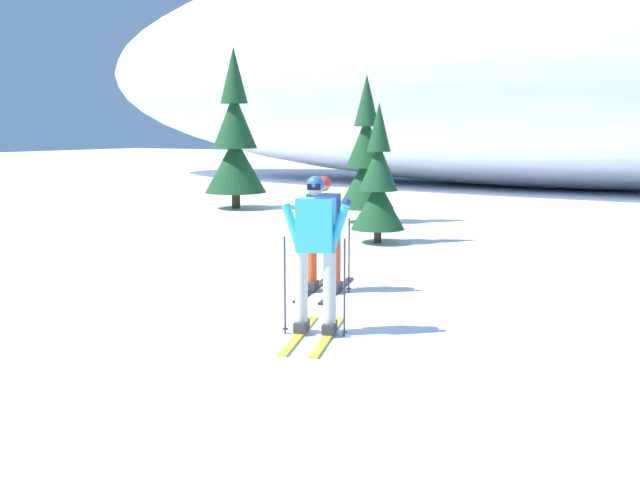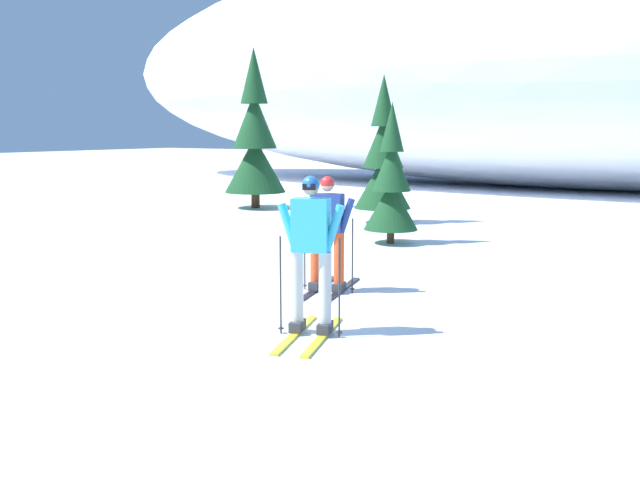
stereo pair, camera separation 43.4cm
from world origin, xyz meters
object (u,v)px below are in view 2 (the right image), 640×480
object	(u,v)px
skier_cyan_jacket	(311,251)
pine_tree_far_left	(255,142)
pine_tree_center_left	(383,162)
skier_navy_jacket	(327,231)
pine_tree_center_right	(391,185)

from	to	relation	value
skier_cyan_jacket	pine_tree_far_left	distance (m)	13.80
pine_tree_far_left	pine_tree_center_left	distance (m)	5.03
pine_tree_center_left	skier_navy_jacket	bearing A→B (deg)	-68.17
skier_navy_jacket	skier_cyan_jacket	bearing A→B (deg)	-62.97
pine_tree_center_right	pine_tree_center_left	bearing A→B (deg)	120.60
skier_navy_jacket	pine_tree_far_left	size ratio (longest dim) A/B	0.39
pine_tree_center_right	pine_tree_far_left	bearing A→B (deg)	149.30
pine_tree_far_left	skier_navy_jacket	bearing A→B (deg)	-47.13
pine_tree_far_left	skier_cyan_jacket	bearing A→B (deg)	-49.66
pine_tree_far_left	pine_tree_center_left	xyz separation A→B (m)	(4.90, -1.04, -0.44)
pine_tree_center_left	pine_tree_center_right	bearing A→B (deg)	-59.40
pine_tree_center_left	pine_tree_center_right	distance (m)	3.37
skier_cyan_jacket	pine_tree_far_left	bearing A→B (deg)	130.34
skier_cyan_jacket	pine_tree_center_left	xyz separation A→B (m)	(-4.00, 9.45, 0.58)
pine_tree_center_right	skier_navy_jacket	bearing A→B (deg)	-74.33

